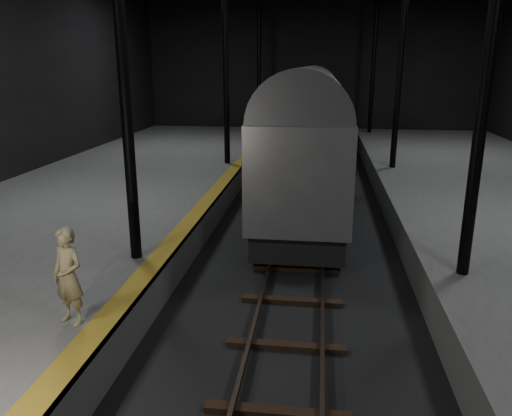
# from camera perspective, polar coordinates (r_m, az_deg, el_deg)

# --- Properties ---
(ground) EXTENTS (44.00, 44.00, 0.00)m
(ground) POSITION_cam_1_polar(r_m,az_deg,el_deg) (15.84, 5.01, -4.26)
(ground) COLOR black
(ground) RESTS_ON ground
(platform_left) EXTENTS (9.00, 43.80, 1.00)m
(platform_left) POSITION_cam_1_polar(r_m,az_deg,el_deg) (17.61, -20.12, -1.39)
(platform_left) COLOR #51514F
(platform_left) RESTS_ON ground
(tactile_strip) EXTENTS (0.50, 43.80, 0.01)m
(tactile_strip) POSITION_cam_1_polar(r_m,az_deg,el_deg) (15.97, -6.63, -0.34)
(tactile_strip) COLOR olive
(tactile_strip) RESTS_ON platform_left
(track) EXTENTS (2.40, 43.00, 0.24)m
(track) POSITION_cam_1_polar(r_m,az_deg,el_deg) (15.82, 5.01, -4.03)
(track) COLOR #3F3328
(track) RESTS_ON ground
(train) EXTENTS (2.96, 19.79, 5.29)m
(train) POSITION_cam_1_polar(r_m,az_deg,el_deg) (22.43, 6.08, 9.53)
(train) COLOR #999BA0
(train) RESTS_ON ground
(woman) EXTENTS (0.77, 0.65, 1.80)m
(woman) POSITION_cam_1_polar(r_m,az_deg,el_deg) (9.49, -20.67, -7.32)
(woman) COLOR #98895D
(woman) RESTS_ON platform_left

